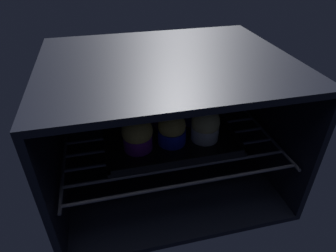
# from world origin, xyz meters

# --- Properties ---
(oven_cavity) EXTENTS (0.59, 0.47, 0.37)m
(oven_cavity) POSITION_xyz_m (0.00, 0.26, 0.17)
(oven_cavity) COLOR black
(oven_cavity) RESTS_ON ground
(oven_rack) EXTENTS (0.55, 0.42, 0.01)m
(oven_rack) POSITION_xyz_m (0.00, 0.22, 0.14)
(oven_rack) COLOR #444756
(oven_rack) RESTS_ON oven_cavity
(baking_tray) EXTENTS (0.34, 0.25, 0.02)m
(baking_tray) POSITION_xyz_m (0.00, 0.21, 0.15)
(baking_tray) COLOR black
(baking_tray) RESTS_ON oven_rack
(muffin_row0_col0) EXTENTS (0.08, 0.08, 0.09)m
(muffin_row0_col0) POSITION_xyz_m (-0.09, 0.16, 0.19)
(muffin_row0_col0) COLOR #7A238C
(muffin_row0_col0) RESTS_ON baking_tray
(muffin_row0_col1) EXTENTS (0.07, 0.07, 0.09)m
(muffin_row0_col1) POSITION_xyz_m (-0.00, 0.17, 0.19)
(muffin_row0_col1) COLOR #1928B7
(muffin_row0_col1) RESTS_ON baking_tray
(muffin_row0_col2) EXTENTS (0.07, 0.07, 0.09)m
(muffin_row0_col2) POSITION_xyz_m (0.09, 0.16, 0.19)
(muffin_row0_col2) COLOR silver
(muffin_row0_col2) RESTS_ON baking_tray
(muffin_row1_col0) EXTENTS (0.07, 0.07, 0.08)m
(muffin_row1_col0) POSITION_xyz_m (-0.08, 0.25, 0.19)
(muffin_row1_col0) COLOR #1928B7
(muffin_row1_col0) RESTS_ON baking_tray
(muffin_row1_col1) EXTENTS (0.07, 0.07, 0.08)m
(muffin_row1_col1) POSITION_xyz_m (-0.00, 0.25, 0.19)
(muffin_row1_col1) COLOR #7A238C
(muffin_row1_col1) RESTS_ON baking_tray
(muffin_row1_col2) EXTENTS (0.08, 0.08, 0.09)m
(muffin_row1_col2) POSITION_xyz_m (0.08, 0.25, 0.19)
(muffin_row1_col2) COLOR #1928B7
(muffin_row1_col2) RESTS_ON baking_tray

